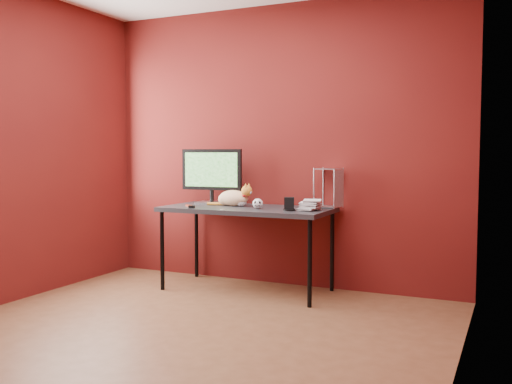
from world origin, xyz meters
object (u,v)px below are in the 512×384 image
at_px(skull_mug, 258,204).
at_px(book_stack, 303,150).
at_px(cat, 234,198).
at_px(speaker, 289,204).
at_px(monitor, 212,173).
at_px(desk, 247,213).

distance_m(skull_mug, book_stack, 0.60).
bearing_deg(cat, speaker, -5.79).
bearing_deg(speaker, book_stack, 42.53).
height_order(speaker, book_stack, book_stack).
xyz_separation_m(monitor, skull_mug, (0.59, -0.24, -0.24)).
xyz_separation_m(monitor, speaker, (0.89, -0.28, -0.24)).
distance_m(desk, skull_mug, 0.20).
xyz_separation_m(desk, skull_mug, (0.15, -0.10, 0.10)).
bearing_deg(monitor, skull_mug, -26.85).
bearing_deg(book_stack, desk, 179.67).
bearing_deg(desk, skull_mug, -32.21).
distance_m(cat, book_stack, 0.81).
bearing_deg(skull_mug, cat, 134.04).
bearing_deg(desk, speaker, -16.31).
bearing_deg(skull_mug, speaker, -27.24).
distance_m(cat, speaker, 0.65).
distance_m(monitor, skull_mug, 0.68).
xyz_separation_m(desk, book_stack, (0.53, -0.00, 0.56)).
xyz_separation_m(cat, speaker, (0.62, -0.19, -0.02)).
height_order(skull_mug, speaker, speaker).
height_order(desk, book_stack, book_stack).
bearing_deg(desk, cat, 160.72).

